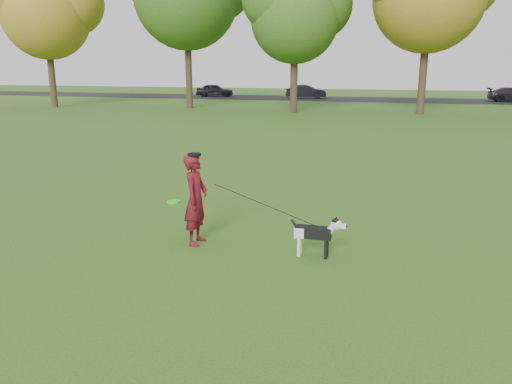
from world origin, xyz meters
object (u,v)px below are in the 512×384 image
(man, at_px, (196,199))
(car_left, at_px, (215,90))
(car_mid, at_px, (306,91))
(dog, at_px, (318,232))

(man, height_order, car_left, man)
(man, relative_size, car_mid, 0.42)
(dog, bearing_deg, car_left, 112.43)
(car_mid, bearing_deg, man, -178.92)
(car_mid, bearing_deg, dog, -175.94)
(dog, bearing_deg, car_mid, 100.32)
(dog, xyz_separation_m, car_left, (-16.32, 39.55, 0.21))
(man, relative_size, dog, 1.73)
(man, bearing_deg, dog, -93.06)
(dog, xyz_separation_m, car_mid, (-7.20, 39.55, 0.21))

